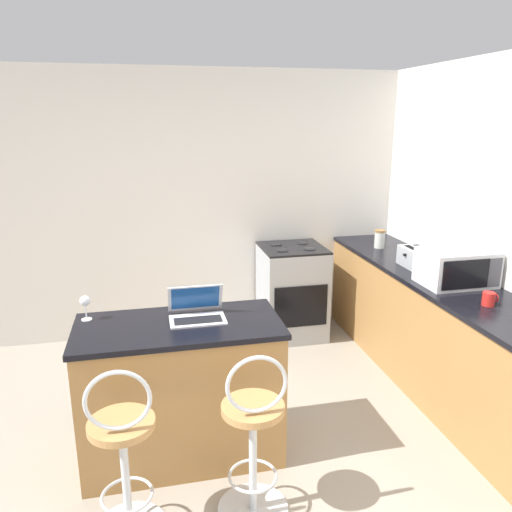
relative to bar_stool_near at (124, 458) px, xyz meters
name	(u,v)px	position (x,y,z in m)	size (l,w,h in m)	color
wall_back	(187,207)	(0.58, 2.61, 0.83)	(12.00, 0.06, 2.60)	silver
breakfast_bar	(182,391)	(0.34, 0.60, -0.01)	(1.26, 0.62, 0.92)	#9E703D
counter_right	(440,335)	(2.43, 1.01, -0.01)	(0.63, 3.18, 0.92)	#9E703D
bar_stool_near	(124,458)	(0.00, 0.00, 0.00)	(0.40, 0.40, 1.01)	silver
bar_stool_far	(254,440)	(0.68, 0.00, 0.00)	(0.40, 0.40, 1.01)	silver
laptop	(197,310)	(0.46, 0.67, 0.50)	(0.35, 0.26, 0.20)	silver
microwave	(457,267)	(2.44, 0.90, 0.59)	(0.52, 0.37, 0.27)	silver
toaster	(417,258)	(2.39, 1.38, 0.53)	(0.23, 0.32, 0.17)	#9EA3A8
stove_range	(292,292)	(1.57, 2.26, -0.01)	(0.61, 0.61, 0.93)	#9EA3A8
mug_red	(489,299)	(2.40, 0.46, 0.50)	(0.10, 0.08, 0.09)	red
wine_glass_tall	(85,302)	(-0.22, 0.79, 0.57)	(0.07, 0.07, 0.16)	silver
storage_jar	(380,239)	(2.37, 2.05, 0.54)	(0.10, 0.10, 0.18)	silver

